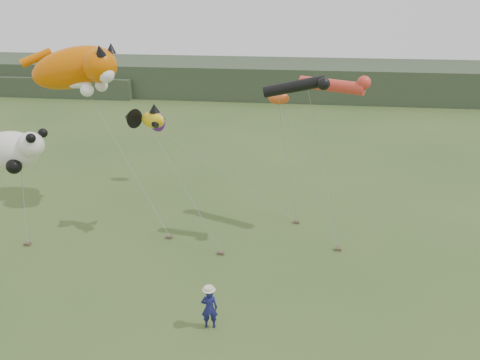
% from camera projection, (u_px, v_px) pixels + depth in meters
% --- Properties ---
extents(ground, '(120.00, 120.00, 0.00)m').
position_uv_depth(ground, '(210.00, 297.00, 20.59)').
color(ground, '#385123').
rests_on(ground, ground).
extents(headland, '(90.00, 13.00, 4.00)m').
position_uv_depth(headland, '(252.00, 79.00, 61.34)').
color(headland, '#2D3D28').
rests_on(headland, ground).
extents(festival_attendant, '(0.70, 0.50, 1.79)m').
position_uv_depth(festival_attendant, '(209.00, 308.00, 18.44)').
color(festival_attendant, navy).
rests_on(festival_attendant, ground).
extents(sandbag_anchors, '(16.60, 4.70, 0.16)m').
position_uv_depth(sandbag_anchors, '(211.00, 240.00, 25.11)').
color(sandbag_anchors, brown).
rests_on(sandbag_anchors, ground).
extents(cat_kite, '(6.81, 3.69, 3.44)m').
position_uv_depth(cat_kite, '(79.00, 68.00, 27.23)').
color(cat_kite, '#D75F00').
rests_on(cat_kite, ground).
extents(fish_kite, '(2.86, 1.87, 1.37)m').
position_uv_depth(fish_kite, '(144.00, 118.00, 24.21)').
color(fish_kite, yellow).
rests_on(fish_kite, ground).
extents(tube_kites, '(5.30, 3.56, 1.23)m').
position_uv_depth(tube_kites, '(323.00, 85.00, 23.30)').
color(tube_kites, black).
rests_on(tube_kites, ground).
extents(panda_kite, '(3.53, 2.28, 2.19)m').
position_uv_depth(panda_kite, '(15.00, 150.00, 24.32)').
color(panda_kite, white).
rests_on(panda_kite, ground).
extents(misc_kites, '(9.51, 5.16, 3.80)m').
position_uv_depth(misc_kites, '(192.00, 115.00, 29.60)').
color(misc_kites, '#D65219').
rests_on(misc_kites, ground).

